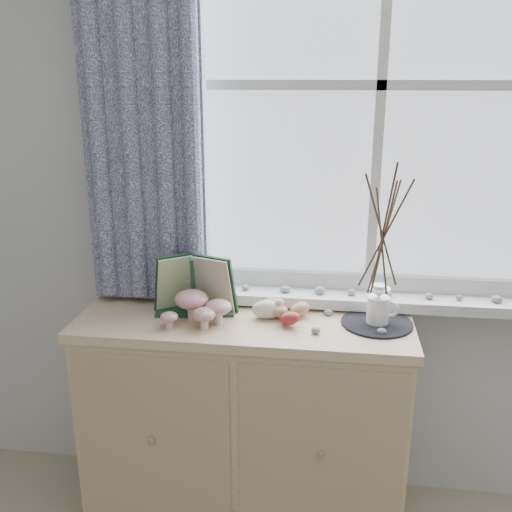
# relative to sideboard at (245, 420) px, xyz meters

# --- Properties ---
(room_shell) EXTENTS (4.04, 4.04, 2.62)m
(room_shell) POSITION_rel_sideboard_xyz_m (0.16, -1.62, 1.23)
(room_shell) COLOR #B8B8B6
(room_shell) RESTS_ON ground
(sideboard) EXTENTS (1.20, 0.45, 0.85)m
(sideboard) POSITION_rel_sideboard_xyz_m (0.00, 0.00, 0.00)
(sideboard) COLOR beige
(sideboard) RESTS_ON ground
(botanical_book) EXTENTS (0.34, 0.18, 0.23)m
(botanical_book) POSITION_rel_sideboard_xyz_m (-0.18, -0.00, 0.54)
(botanical_book) COLOR #1C3B26
(botanical_book) RESTS_ON sideboard
(toadstool_cluster) EXTENTS (0.24, 0.17, 0.11)m
(toadstool_cluster) POSITION_rel_sideboard_xyz_m (-0.15, -0.06, 0.49)
(toadstool_cluster) COLOR beige
(toadstool_cluster) RESTS_ON sideboard
(wooden_eggs) EXTENTS (0.17, 0.18, 0.07)m
(wooden_eggs) POSITION_rel_sideboard_xyz_m (0.15, 0.02, 0.45)
(wooden_eggs) COLOR #A18859
(wooden_eggs) RESTS_ON sideboard
(songbird_figurine) EXTENTS (0.15, 0.08, 0.08)m
(songbird_figurine) POSITION_rel_sideboard_xyz_m (0.08, 0.01, 0.46)
(songbird_figurine) COLOR silver
(songbird_figurine) RESTS_ON sideboard
(crocheted_doily) EXTENTS (0.25, 0.25, 0.01)m
(crocheted_doily) POSITION_rel_sideboard_xyz_m (0.47, 0.01, 0.43)
(crocheted_doily) COLOR black
(crocheted_doily) RESTS_ON sideboard
(twig_pitcher) EXTENTS (0.27, 0.27, 0.59)m
(twig_pitcher) POSITION_rel_sideboard_xyz_m (0.47, 0.01, 0.76)
(twig_pitcher) COLOR white
(twig_pitcher) RESTS_ON crocheted_doily
(sideboard_pebbles) EXTENTS (0.33, 0.23, 0.02)m
(sideboard_pebbles) POSITION_rel_sideboard_xyz_m (0.30, 0.00, 0.44)
(sideboard_pebbles) COLOR #97979A
(sideboard_pebbles) RESTS_ON sideboard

